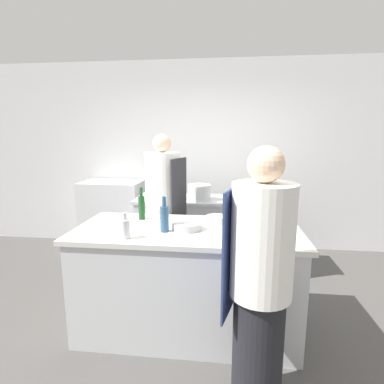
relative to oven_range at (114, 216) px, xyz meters
The scene contains 15 objects.
ground_plane 2.29m from the oven_range, 52.62° to the right, with size 16.00×16.00×0.00m, color #4C4947.
wall_back 1.65m from the oven_range, 14.69° to the left, with size 8.00×0.06×2.80m.
prep_counter 2.23m from the oven_range, 52.62° to the right, with size 1.91×0.87×0.93m.
pass_counter 1.56m from the oven_range, 19.61° to the right, with size 1.87×0.60×0.93m.
oven_range is the anchor object (origin of this frame).
chef_at_prep_near 3.15m from the oven_range, 52.87° to the right, with size 0.42×0.41×1.66m.
chef_at_stove 1.53m from the oven_range, 47.56° to the right, with size 0.43×0.42×1.73m.
bottle_olive_oil 2.28m from the oven_range, 57.91° to the right, with size 0.07×0.07×0.30m.
bottle_vinegar 2.33m from the oven_range, 66.24° to the right, with size 0.07×0.07×0.21m.
bottle_wine 2.71m from the oven_range, 48.69° to the right, with size 0.06×0.06×0.21m.
bottle_cooking_oil 1.86m from the oven_range, 59.97° to the right, with size 0.06×0.06×0.31m.
bowl_mixing_large 2.30m from the oven_range, 53.17° to the right, with size 0.25×0.25×0.06m.
bowl_prep_small 2.29m from the oven_range, 44.67° to the right, with size 0.20×0.20×0.06m.
cutting_board 2.68m from the oven_range, 40.99° to the right, with size 0.34×0.25×0.01m.
stockpot 1.58m from the oven_range, 24.94° to the right, with size 0.28×0.28×0.19m.
Camera 1 is at (0.32, -2.43, 1.71)m, focal length 28.00 mm.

